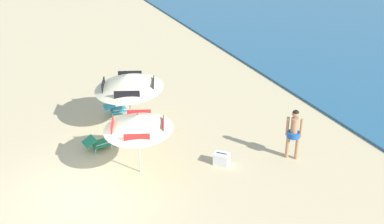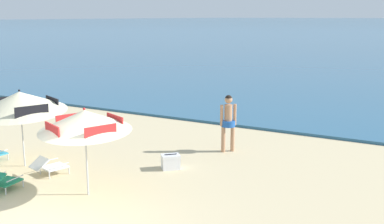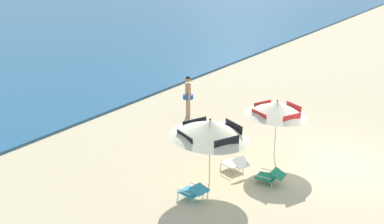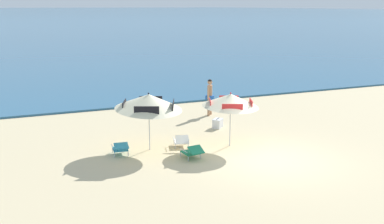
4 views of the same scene
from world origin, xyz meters
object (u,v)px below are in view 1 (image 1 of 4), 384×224
(lounge_chair_beside_umbrella, at_px, (136,136))
(lounge_chair_under_umbrella, at_px, (97,143))
(lounge_chair_facing_sea, at_px, (115,108))
(person_standing_near_shore, at_px, (294,131))
(beach_umbrella_striped_second, at_px, (138,122))
(beach_umbrella_striped_main, at_px, (128,81))
(cooler_box, at_px, (221,159))

(lounge_chair_beside_umbrella, bearing_deg, lounge_chair_under_umbrella, -95.34)
(lounge_chair_facing_sea, bearing_deg, lounge_chair_under_umbrella, -31.66)
(lounge_chair_under_umbrella, bearing_deg, person_standing_near_shore, 59.78)
(beach_umbrella_striped_second, bearing_deg, lounge_chair_under_umbrella, -155.85)
(lounge_chair_under_umbrella, bearing_deg, lounge_chair_facing_sea, 148.34)
(person_standing_near_shore, bearing_deg, lounge_chair_under_umbrella, -120.22)
(lounge_chair_under_umbrella, relative_size, lounge_chair_facing_sea, 1.04)
(beach_umbrella_striped_main, bearing_deg, cooler_box, 25.94)
(lounge_chair_beside_umbrella, relative_size, person_standing_near_shore, 0.57)
(lounge_chair_facing_sea, bearing_deg, beach_umbrella_striped_second, -7.01)
(beach_umbrella_striped_main, relative_size, beach_umbrella_striped_second, 1.15)
(lounge_chair_beside_umbrella, xyz_separation_m, person_standing_near_shore, (3.17, 4.29, 0.76))
(beach_umbrella_striped_second, height_order, lounge_chair_under_umbrella, beach_umbrella_striped_second)
(beach_umbrella_striped_second, distance_m, person_standing_near_shore, 5.05)
(beach_umbrella_striped_second, bearing_deg, person_standing_near_shore, 73.96)
(beach_umbrella_striped_main, height_order, person_standing_near_shore, beach_umbrella_striped_main)
(beach_umbrella_striped_second, xyz_separation_m, lounge_chair_beside_umbrella, (-1.79, 0.51, -1.52))
(lounge_chair_under_umbrella, bearing_deg, beach_umbrella_striped_main, 123.56)
(lounge_chair_under_umbrella, xyz_separation_m, lounge_chair_facing_sea, (-2.22, 1.37, 0.01))
(beach_umbrella_striped_second, xyz_separation_m, cooler_box, (0.71, 2.53, -1.58))
(beach_umbrella_striped_second, bearing_deg, lounge_chair_beside_umbrella, 163.99)
(lounge_chair_under_umbrella, relative_size, person_standing_near_shore, 0.53)
(lounge_chair_under_umbrella, distance_m, cooler_box, 4.29)
(lounge_chair_facing_sea, relative_size, person_standing_near_shore, 0.51)
(lounge_chair_facing_sea, distance_m, person_standing_near_shore, 7.03)
(beach_umbrella_striped_main, distance_m, beach_umbrella_striped_second, 3.06)
(lounge_chair_facing_sea, xyz_separation_m, cooler_box, (4.85, 2.02, -0.08))
(beach_umbrella_striped_main, distance_m, lounge_chair_under_umbrella, 2.47)
(lounge_chair_beside_umbrella, bearing_deg, lounge_chair_facing_sea, -179.89)
(person_standing_near_shore, relative_size, cooler_box, 2.95)
(beach_umbrella_striped_second, height_order, lounge_chair_facing_sea, beach_umbrella_striped_second)
(beach_umbrella_striped_main, distance_m, person_standing_near_shore, 6.01)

